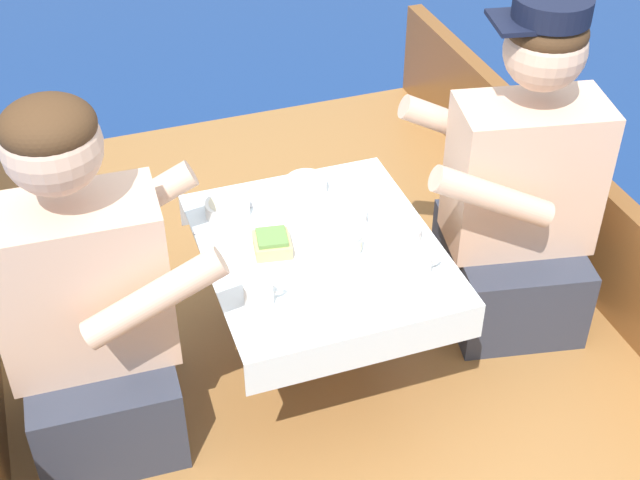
# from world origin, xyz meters

# --- Properties ---
(ground_plane) EXTENTS (60.00, 60.00, 0.00)m
(ground_plane) POSITION_xyz_m (0.00, 0.00, 0.00)
(ground_plane) COLOR navy
(boat_deck) EXTENTS (1.86, 3.01, 0.36)m
(boat_deck) POSITION_xyz_m (0.00, 0.00, 0.18)
(boat_deck) COLOR #9E6B38
(boat_deck) RESTS_ON ground_plane
(gunwale_starboard) EXTENTS (0.06, 3.01, 0.37)m
(gunwale_starboard) POSITION_xyz_m (0.90, 0.00, 0.54)
(gunwale_starboard) COLOR brown
(gunwale_starboard) RESTS_ON boat_deck
(cockpit_table) EXTENTS (0.60, 0.69, 0.41)m
(cockpit_table) POSITION_xyz_m (0.00, 0.09, 0.72)
(cockpit_table) COLOR #B2B2B7
(cockpit_table) RESTS_ON boat_deck
(person_port) EXTENTS (0.53, 0.45, 0.96)m
(person_port) POSITION_xyz_m (-0.60, 0.05, 0.75)
(person_port) COLOR #333847
(person_port) RESTS_ON boat_deck
(person_starboard) EXTENTS (0.58, 0.52, 0.99)m
(person_starboard) POSITION_xyz_m (0.60, 0.12, 0.76)
(person_starboard) COLOR #333847
(person_starboard) RESTS_ON boat_deck
(plate_sandwich) EXTENTS (0.20, 0.20, 0.01)m
(plate_sandwich) POSITION_xyz_m (-0.13, 0.10, 0.77)
(plate_sandwich) COLOR white
(plate_sandwich) RESTS_ON cockpit_table
(plate_bread) EXTENTS (0.17, 0.17, 0.01)m
(plate_bread) POSITION_xyz_m (-0.03, -0.12, 0.77)
(plate_bread) COLOR white
(plate_bread) RESTS_ON cockpit_table
(sandwich) EXTENTS (0.11, 0.11, 0.05)m
(sandwich) POSITION_xyz_m (-0.13, 0.10, 0.80)
(sandwich) COLOR tan
(sandwich) RESTS_ON plate_sandwich
(bowl_port_near) EXTENTS (0.14, 0.14, 0.04)m
(bowl_port_near) POSITION_xyz_m (0.08, 0.17, 0.79)
(bowl_port_near) COLOR white
(bowl_port_near) RESTS_ON cockpit_table
(bowl_starboard_near) EXTENTS (0.12, 0.12, 0.04)m
(bowl_starboard_near) POSITION_xyz_m (0.21, 0.06, 0.79)
(bowl_starboard_near) COLOR white
(bowl_starboard_near) RESTS_ON cockpit_table
(bowl_center_far) EXTENTS (0.12, 0.12, 0.04)m
(bowl_center_far) POSITION_xyz_m (-0.19, 0.31, 0.79)
(bowl_center_far) COLOR white
(bowl_center_far) RESTS_ON cockpit_table
(bowl_port_far) EXTENTS (0.12, 0.12, 0.04)m
(bowl_port_far) POSITION_xyz_m (0.05, 0.34, 0.79)
(bowl_port_far) COLOR white
(bowl_port_far) RESTS_ON cockpit_table
(coffee_cup_port) EXTENTS (0.10, 0.07, 0.06)m
(coffee_cup_port) POSITION_xyz_m (0.20, -0.09, 0.79)
(coffee_cup_port) COLOR white
(coffee_cup_port) RESTS_ON cockpit_table
(coffee_cup_starboard) EXTENTS (0.10, 0.07, 0.06)m
(coffee_cup_starboard) POSITION_xyz_m (-0.21, -0.07, 0.80)
(coffee_cup_starboard) COLOR white
(coffee_cup_starboard) RESTS_ON cockpit_table
(tin_can) EXTENTS (0.07, 0.07, 0.05)m
(tin_can) POSITION_xyz_m (0.06, 0.04, 0.79)
(tin_can) COLOR silver
(tin_can) RESTS_ON cockpit_table
(utensil_spoon_center) EXTENTS (0.15, 0.11, 0.01)m
(utensil_spoon_center) POSITION_xyz_m (-0.25, 0.22, 0.77)
(utensil_spoon_center) COLOR silver
(utensil_spoon_center) RESTS_ON cockpit_table
(utensil_knife_port) EXTENTS (0.02, 0.17, 0.00)m
(utensil_knife_port) POSITION_xyz_m (0.18, 0.21, 0.77)
(utensil_knife_port) COLOR silver
(utensil_knife_port) RESTS_ON cockpit_table
(utensil_spoon_port) EXTENTS (0.16, 0.08, 0.01)m
(utensil_spoon_port) POSITION_xyz_m (-0.09, 0.31, 0.77)
(utensil_spoon_port) COLOR silver
(utensil_spoon_port) RESTS_ON cockpit_table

